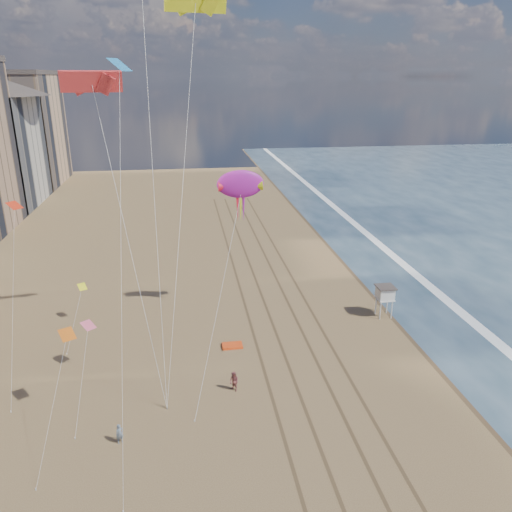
{
  "coord_description": "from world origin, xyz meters",
  "views": [
    {
      "loc": [
        -7.72,
        -18.06,
        25.55
      ],
      "look_at": [
        -1.23,
        26.0,
        9.5
      ],
      "focal_mm": 35.0,
      "sensor_mm": 36.0,
      "label": 1
    }
  ],
  "objects_px": {
    "show_kite": "(240,185)",
    "kite_flyer_b": "(234,382)",
    "kite_flyer_a": "(120,434)",
    "grounded_kite": "(232,346)",
    "lifeguard_stand": "(385,293)"
  },
  "relations": [
    {
      "from": "show_kite",
      "to": "kite_flyer_b",
      "type": "distance_m",
      "value": 20.23
    },
    {
      "from": "show_kite",
      "to": "kite_flyer_a",
      "type": "xyz_separation_m",
      "value": [
        -11.38,
        -19.55,
        -14.22
      ]
    },
    {
      "from": "grounded_kite",
      "to": "show_kite",
      "type": "relative_size",
      "value": 0.09
    },
    {
      "from": "lifeguard_stand",
      "to": "kite_flyer_a",
      "type": "bearing_deg",
      "value": -148.01
    },
    {
      "from": "lifeguard_stand",
      "to": "grounded_kite",
      "type": "relative_size",
      "value": 1.81
    },
    {
      "from": "show_kite",
      "to": "lifeguard_stand",
      "type": "bearing_deg",
      "value": -9.23
    },
    {
      "from": "lifeguard_stand",
      "to": "show_kite",
      "type": "xyz_separation_m",
      "value": [
        -15.81,
        2.57,
        12.21
      ]
    },
    {
      "from": "kite_flyer_a",
      "to": "grounded_kite",
      "type": "bearing_deg",
      "value": 25.29
    },
    {
      "from": "lifeguard_stand",
      "to": "grounded_kite",
      "type": "bearing_deg",
      "value": -166.33
    },
    {
      "from": "grounded_kite",
      "to": "kite_flyer_b",
      "type": "distance_m",
      "value": 7.52
    },
    {
      "from": "kite_flyer_a",
      "to": "lifeguard_stand",
      "type": "bearing_deg",
      "value": 4.38
    },
    {
      "from": "kite_flyer_b",
      "to": "lifeguard_stand",
      "type": "bearing_deg",
      "value": 82.75
    },
    {
      "from": "show_kite",
      "to": "kite_flyer_b",
      "type": "bearing_deg",
      "value": -99.4
    },
    {
      "from": "lifeguard_stand",
      "to": "show_kite",
      "type": "bearing_deg",
      "value": 170.77
    },
    {
      "from": "kite_flyer_b",
      "to": "show_kite",
      "type": "bearing_deg",
      "value": 130.5
    }
  ]
}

